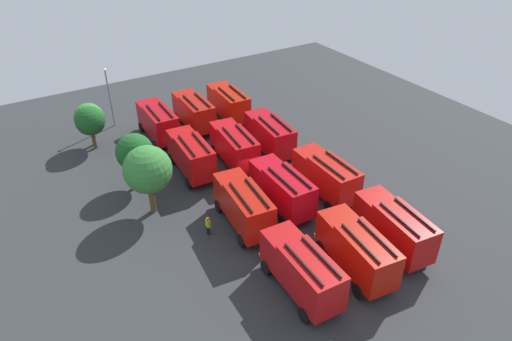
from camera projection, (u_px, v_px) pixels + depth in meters
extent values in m
plane|color=#2D3033|center=(256.00, 183.00, 43.77)|extent=(63.60, 63.60, 0.00)
cube|color=#B00E0C|center=(374.00, 209.00, 36.95)|extent=(2.47, 2.73, 2.60)
cube|color=#8C9EAD|center=(366.00, 198.00, 37.58)|extent=(0.32, 2.12, 1.46)
cube|color=#B00E0C|center=(403.00, 233.00, 34.20)|extent=(5.05, 3.02, 2.90)
cube|color=black|center=(399.00, 219.00, 33.11)|extent=(4.31, 0.61, 0.12)
cube|color=black|center=(414.00, 214.00, 33.60)|extent=(4.31, 0.61, 0.12)
cube|color=silver|center=(363.00, 212.00, 38.48)|extent=(0.47, 2.38, 0.28)
cylinder|color=black|center=(358.00, 226.00, 37.51)|extent=(1.13, 0.47, 1.10)
cylinder|color=black|center=(381.00, 218.00, 38.37)|extent=(1.13, 0.47, 1.10)
cylinder|color=black|center=(397.00, 265.00, 33.77)|extent=(1.13, 0.47, 1.10)
cylinder|color=black|center=(423.00, 255.00, 34.63)|extent=(1.13, 0.47, 1.10)
cube|color=#B7150E|center=(310.00, 163.00, 42.82)|extent=(2.26, 2.56, 2.60)
cube|color=#8C9EAD|center=(303.00, 155.00, 43.41)|extent=(0.13, 2.13, 1.46)
cube|color=#B7150E|center=(333.00, 180.00, 40.19)|extent=(4.86, 2.62, 2.90)
cube|color=black|center=(329.00, 167.00, 39.05)|extent=(4.32, 0.23, 0.12)
cube|color=black|center=(341.00, 162.00, 39.63)|extent=(4.32, 0.23, 0.12)
cube|color=silver|center=(302.00, 167.00, 44.31)|extent=(0.26, 2.38, 0.28)
cylinder|color=black|center=(297.00, 179.00, 43.29)|extent=(1.11, 0.38, 1.10)
cylinder|color=black|center=(318.00, 172.00, 44.31)|extent=(1.11, 0.38, 1.10)
cylinder|color=black|center=(329.00, 207.00, 39.72)|extent=(1.11, 0.38, 1.10)
cylinder|color=black|center=(351.00, 198.00, 40.74)|extent=(1.11, 0.38, 1.10)
cube|color=#B30A12|center=(259.00, 125.00, 49.38)|extent=(2.43, 2.70, 2.60)
cube|color=#8C9EAD|center=(255.00, 118.00, 50.01)|extent=(0.29, 2.12, 1.46)
cube|color=#B30A12|center=(274.00, 137.00, 46.65)|extent=(5.02, 2.96, 2.90)
cube|color=black|center=(269.00, 125.00, 45.55)|extent=(4.31, 0.54, 0.12)
cube|color=black|center=(281.00, 122.00, 46.06)|extent=(4.31, 0.54, 0.12)
cube|color=silver|center=(254.00, 129.00, 50.91)|extent=(0.43, 2.38, 0.28)
cylinder|color=black|center=(248.00, 139.00, 49.93)|extent=(1.13, 0.46, 1.10)
cylinder|color=black|center=(268.00, 134.00, 50.81)|extent=(1.13, 0.46, 1.10)
cylinder|color=black|center=(269.00, 160.00, 46.22)|extent=(1.13, 0.46, 1.10)
cylinder|color=black|center=(290.00, 155.00, 47.10)|extent=(1.13, 0.46, 1.10)
cube|color=#BA1606|center=(220.00, 96.00, 55.87)|extent=(2.37, 2.64, 2.60)
cube|color=#8C9EAD|center=(216.00, 90.00, 56.48)|extent=(0.22, 2.13, 1.46)
cube|color=#BA1606|center=(232.00, 105.00, 53.18)|extent=(4.96, 2.82, 2.90)
cube|color=black|center=(226.00, 94.00, 52.06)|extent=(4.32, 0.41, 0.12)
cube|color=black|center=(237.00, 91.00, 52.60)|extent=(4.32, 0.41, 0.12)
cube|color=silver|center=(216.00, 101.00, 57.38)|extent=(0.36, 2.38, 0.28)
cylinder|color=black|center=(211.00, 109.00, 56.39)|extent=(1.12, 0.42, 1.10)
cylinder|color=black|center=(229.00, 105.00, 57.32)|extent=(1.12, 0.42, 1.10)
cylinder|color=black|center=(228.00, 125.00, 52.73)|extent=(1.12, 0.42, 1.10)
cylinder|color=black|center=(246.00, 120.00, 53.67)|extent=(1.12, 0.42, 1.10)
cube|color=#B21408|center=(338.00, 229.00, 34.83)|extent=(2.48, 2.74, 2.60)
cube|color=#8C9EAD|center=(330.00, 218.00, 35.46)|extent=(0.33, 2.12, 1.46)
cube|color=#B21408|center=(366.00, 257.00, 32.07)|extent=(5.06, 3.05, 2.90)
cube|color=black|center=(360.00, 242.00, 30.98)|extent=(4.30, 0.63, 0.12)
cube|color=black|center=(377.00, 237.00, 31.47)|extent=(4.30, 0.63, 0.12)
cube|color=silver|center=(328.00, 231.00, 36.37)|extent=(0.48, 2.38, 0.28)
cylinder|color=black|center=(321.00, 247.00, 35.39)|extent=(1.13, 0.48, 1.10)
cylinder|color=black|center=(347.00, 239.00, 36.24)|extent=(1.13, 0.48, 1.10)
cylinder|color=black|center=(359.00, 291.00, 31.65)|extent=(1.13, 0.48, 1.10)
cylinder|color=black|center=(387.00, 281.00, 32.49)|extent=(1.13, 0.48, 1.10)
cube|color=#BB0814|center=(267.00, 175.00, 41.14)|extent=(2.28, 2.57, 2.60)
cube|color=#8C9EAD|center=(261.00, 166.00, 41.74)|extent=(0.14, 2.13, 1.46)
cube|color=#BB0814|center=(289.00, 193.00, 38.50)|extent=(4.87, 2.65, 2.90)
cube|color=black|center=(282.00, 180.00, 37.37)|extent=(4.32, 0.25, 0.12)
cube|color=black|center=(296.00, 175.00, 37.95)|extent=(4.32, 0.25, 0.12)
cube|color=silver|center=(260.00, 179.00, 42.64)|extent=(0.27, 2.38, 0.28)
cylinder|color=black|center=(254.00, 192.00, 41.62)|extent=(1.11, 0.38, 1.10)
cylinder|color=black|center=(277.00, 184.00, 42.63)|extent=(1.11, 0.38, 1.10)
cylinder|color=black|center=(284.00, 221.00, 38.04)|extent=(1.11, 0.38, 1.10)
cylinder|color=black|center=(308.00, 212.00, 39.05)|extent=(1.11, 0.38, 1.10)
cube|color=#B80A10|center=(225.00, 135.00, 47.36)|extent=(2.45, 2.72, 2.60)
cube|color=#8C9EAD|center=(221.00, 128.00, 47.99)|extent=(0.31, 2.12, 1.46)
cube|color=#B80A10|center=(238.00, 149.00, 44.62)|extent=(5.04, 3.00, 2.90)
cube|color=black|center=(231.00, 137.00, 43.52)|extent=(4.31, 0.58, 0.12)
cube|color=black|center=(245.00, 134.00, 44.02)|extent=(4.31, 0.58, 0.12)
cube|color=silver|center=(221.00, 140.00, 48.89)|extent=(0.45, 2.38, 0.28)
cylinder|color=black|center=(214.00, 150.00, 47.91)|extent=(1.13, 0.47, 1.10)
cylinder|color=black|center=(235.00, 145.00, 48.78)|extent=(1.13, 0.47, 1.10)
cylinder|color=black|center=(232.00, 173.00, 44.19)|extent=(1.13, 0.47, 1.10)
cylinder|color=black|center=(255.00, 167.00, 45.06)|extent=(1.13, 0.47, 1.10)
cube|color=#AE130A|center=(186.00, 104.00, 53.89)|extent=(2.31, 2.60, 2.60)
cube|color=#8C9EAD|center=(182.00, 98.00, 54.50)|extent=(0.18, 2.13, 1.46)
cube|color=#AE130A|center=(197.00, 114.00, 51.23)|extent=(4.91, 2.72, 2.90)
cube|color=black|center=(190.00, 102.00, 50.10)|extent=(4.32, 0.32, 0.12)
cube|color=black|center=(202.00, 100.00, 50.66)|extent=(4.32, 0.32, 0.12)
cube|color=silver|center=(183.00, 109.00, 55.39)|extent=(0.31, 2.38, 0.28)
cylinder|color=black|center=(177.00, 117.00, 54.38)|extent=(1.12, 0.40, 1.10)
cylinder|color=black|center=(196.00, 113.00, 55.36)|extent=(1.12, 0.40, 1.10)
cylinder|color=black|center=(193.00, 134.00, 50.77)|extent=(1.12, 0.40, 1.10)
cylinder|color=black|center=(212.00, 130.00, 51.75)|extent=(1.12, 0.40, 1.10)
cube|color=#B61012|center=(282.00, 248.00, 33.06)|extent=(2.31, 2.59, 2.60)
cube|color=#8C9EAD|center=(275.00, 236.00, 33.67)|extent=(0.17, 2.13, 1.46)
cube|color=#B61012|center=(311.00, 278.00, 30.41)|extent=(4.90, 2.70, 2.90)
cube|color=black|center=(303.00, 264.00, 29.28)|extent=(4.32, 0.31, 0.12)
cube|color=black|center=(321.00, 257.00, 29.84)|extent=(4.32, 0.31, 0.12)
cube|color=silver|center=(273.00, 250.00, 34.56)|extent=(0.30, 2.38, 0.28)
cylinder|color=black|center=(266.00, 268.00, 33.55)|extent=(1.11, 0.40, 1.10)
cylinder|color=black|center=(294.00, 257.00, 34.54)|extent=(1.11, 0.40, 1.10)
cylinder|color=black|center=(304.00, 315.00, 29.95)|extent=(1.11, 0.40, 1.10)
cylinder|color=black|center=(334.00, 301.00, 30.93)|extent=(1.11, 0.40, 1.10)
cube|color=#B4150A|center=(232.00, 189.00, 39.21)|extent=(2.46, 2.72, 2.60)
cube|color=#8C9EAD|center=(227.00, 180.00, 39.84)|extent=(0.31, 2.12, 1.46)
cube|color=#B4150A|center=(249.00, 211.00, 36.47)|extent=(5.04, 3.01, 2.90)
cube|color=black|center=(241.00, 197.00, 35.37)|extent=(4.31, 0.59, 0.12)
cube|color=black|center=(257.00, 192.00, 35.87)|extent=(4.31, 0.59, 0.12)
cube|color=silver|center=(227.00, 193.00, 40.75)|extent=(0.46, 2.38, 0.28)
cylinder|color=black|center=(219.00, 206.00, 39.77)|extent=(1.13, 0.47, 1.10)
cylinder|color=black|center=(244.00, 199.00, 40.63)|extent=(1.13, 0.47, 1.10)
cylinder|color=black|center=(242.00, 241.00, 36.04)|extent=(1.13, 0.47, 1.10)
cylinder|color=black|center=(269.00, 232.00, 36.91)|extent=(1.13, 0.47, 1.10)
cube|color=#B70C0C|center=(182.00, 143.00, 45.92)|extent=(2.37, 2.65, 2.60)
cube|color=#8C9EAD|center=(178.00, 136.00, 46.53)|extent=(0.23, 2.13, 1.46)
cube|color=#B70C0C|center=(195.00, 158.00, 43.22)|extent=(4.97, 2.84, 2.90)
cube|color=black|center=(187.00, 145.00, 42.11)|extent=(4.32, 0.43, 0.12)
cube|color=black|center=(201.00, 142.00, 42.64)|extent=(4.32, 0.43, 0.12)
cube|color=silver|center=(179.00, 148.00, 47.43)|extent=(0.37, 2.38, 0.28)
cylinder|color=black|center=(172.00, 159.00, 46.43)|extent=(1.12, 0.43, 1.10)
cylinder|color=black|center=(194.00, 153.00, 47.37)|extent=(1.12, 0.43, 1.10)
cylinder|color=black|center=(189.00, 183.00, 42.78)|extent=(1.12, 0.43, 1.10)
cylinder|color=black|center=(213.00, 176.00, 43.71)|extent=(1.12, 0.43, 1.10)
cube|color=#B10A11|center=(151.00, 113.00, 51.75)|extent=(2.29, 2.58, 2.60)
cube|color=#8C9EAD|center=(147.00, 107.00, 52.35)|extent=(0.16, 2.13, 1.46)
cube|color=#B10A11|center=(161.00, 124.00, 49.10)|extent=(4.89, 2.68, 2.90)
cube|color=black|center=(153.00, 112.00, 47.97)|extent=(4.32, 0.28, 0.12)
cube|color=black|center=(166.00, 110.00, 48.54)|extent=(4.32, 0.28, 0.12)
cube|color=silver|center=(148.00, 118.00, 53.25)|extent=(0.29, 2.38, 0.28)
cylinder|color=black|center=(141.00, 127.00, 52.23)|extent=(1.11, 0.39, 1.10)
cylinder|color=black|center=(162.00, 123.00, 53.22)|extent=(1.11, 0.39, 1.10)
cylinder|color=black|center=(156.00, 146.00, 48.64)|extent=(1.11, 0.39, 1.10)
cylinder|color=black|center=(177.00, 140.00, 49.63)|extent=(1.11, 0.39, 1.10)
cylinder|color=black|center=(335.00, 228.00, 37.53)|extent=(0.16, 0.16, 0.84)
cylinder|color=black|center=(335.00, 226.00, 37.71)|extent=(0.16, 0.16, 0.84)
cube|color=black|center=(336.00, 220.00, 37.20)|extent=(0.48, 0.42, 0.73)
sphere|color=brown|center=(337.00, 215.00, 36.94)|extent=(0.24, 0.24, 0.24)
cylinder|color=black|center=(337.00, 214.00, 36.88)|extent=(0.30, 0.30, 0.07)
cylinder|color=black|center=(267.00, 130.00, 51.98)|extent=(0.16, 0.16, 0.81)
cylinder|color=black|center=(269.00, 130.00, 51.90)|extent=(0.16, 0.16, 0.81)
cube|color=gold|center=(268.00, 124.00, 51.53)|extent=(0.48, 0.42, 0.71)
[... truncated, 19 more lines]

